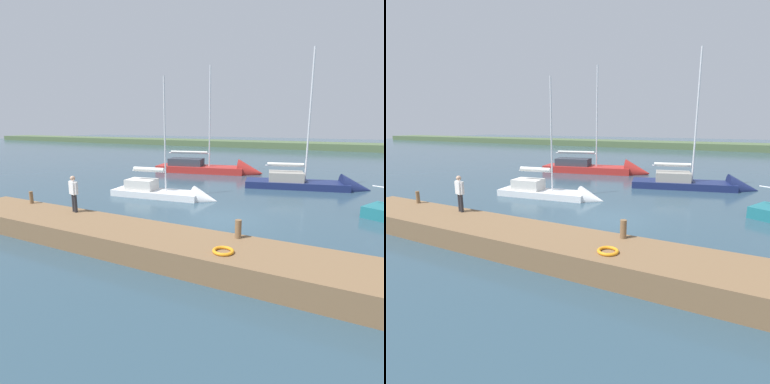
% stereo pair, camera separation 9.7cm
% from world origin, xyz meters
% --- Properties ---
extents(ground_plane, '(200.00, 200.00, 0.00)m').
position_xyz_m(ground_plane, '(0.00, 0.00, 0.00)').
color(ground_plane, '#2D4756').
extents(far_shoreline, '(180.00, 8.00, 2.40)m').
position_xyz_m(far_shoreline, '(0.00, -50.76, 0.00)').
color(far_shoreline, '#4C603D').
rests_on(far_shoreline, ground_plane).
extents(dock_pier, '(21.90, 2.52, 0.79)m').
position_xyz_m(dock_pier, '(0.00, 4.95, 0.40)').
color(dock_pier, brown).
rests_on(dock_pier, ground_plane).
extents(mooring_post_near, '(0.17, 0.17, 0.59)m').
position_xyz_m(mooring_post_near, '(8.32, 4.07, 1.09)').
color(mooring_post_near, brown).
rests_on(mooring_post_near, dock_pier).
extents(mooring_post_far, '(0.22, 0.22, 0.64)m').
position_xyz_m(mooring_post_far, '(-2.19, 4.07, 1.11)').
color(mooring_post_far, brown).
rests_on(mooring_post_far, dock_pier).
extents(life_ring_buoy, '(0.66, 0.66, 0.10)m').
position_xyz_m(life_ring_buoy, '(-2.20, 5.46, 0.84)').
color(life_ring_buoy, orange).
rests_on(life_ring_buoy, dock_pier).
extents(sailboat_behind_pier, '(7.13, 2.53, 8.18)m').
position_xyz_m(sailboat_behind_pier, '(4.73, -2.91, 0.15)').
color(sailboat_behind_pier, white).
rests_on(sailboat_behind_pier, ground_plane).
extents(sailboat_outer_mooring, '(8.95, 4.18, 10.75)m').
position_xyz_m(sailboat_outer_mooring, '(-3.18, -10.23, 0.15)').
color(sailboat_outer_mooring, navy).
rests_on(sailboat_outer_mooring, ground_plane).
extents(sailboat_far_left, '(10.47, 4.42, 10.97)m').
position_xyz_m(sailboat_far_left, '(6.11, -13.97, 0.24)').
color(sailboat_far_left, '#B22823').
rests_on(sailboat_far_left, ground_plane).
extents(person_on_dock, '(0.59, 0.34, 1.60)m').
position_xyz_m(person_on_dock, '(5.25, 4.22, 1.71)').
color(person_on_dock, '#28282D').
rests_on(person_on_dock, dock_pier).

